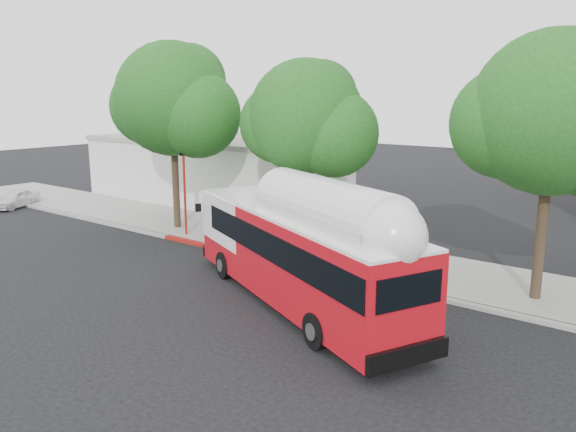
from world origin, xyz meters
name	(u,v)px	position (x,y,z in m)	size (l,w,h in m)	color
ground	(231,293)	(0.00, 0.00, 0.00)	(120.00, 120.00, 0.00)	black
sidewalk	(329,252)	(0.00, 6.50, 0.07)	(60.00, 5.00, 0.15)	gray
curb_strip	(295,266)	(0.00, 3.90, 0.07)	(60.00, 0.30, 0.15)	gray
red_curb_segment	(241,253)	(-3.00, 3.90, 0.08)	(10.00, 0.32, 0.16)	maroon
street_tree_left	(180,104)	(-8.53, 5.56, 6.60)	(6.67, 5.80, 9.74)	#2D2116
street_tree_mid	(314,122)	(-0.59, 6.06, 5.91)	(5.75, 5.00, 8.62)	#2D2116
street_tree_right	(567,120)	(9.44, 5.86, 6.26)	(6.21, 5.40, 9.18)	#2D2116
low_commercial_bldg	(220,166)	(-14.00, 14.00, 2.15)	(16.20, 10.20, 4.25)	silver
transit_bus	(298,256)	(2.61, 0.54, 1.73)	(12.24, 7.20, 3.70)	red
parked_car	(16,199)	(-21.73, 3.31, 0.57)	(3.37, 1.36, 1.15)	silver
signal_pole	(185,193)	(-7.42, 4.67, 2.25)	(0.12, 0.42, 4.38)	#B01C12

